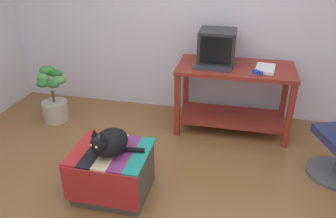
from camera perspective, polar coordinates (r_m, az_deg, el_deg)
The scene contains 10 objects.
back_wall at distance 4.04m, azimuth 4.89°, elevation 17.14°, with size 8.00×0.10×2.60m, color silver.
desk at distance 3.78m, azimuth 11.13°, elevation 3.63°, with size 1.25×0.65×0.76m.
tv_monitor at distance 3.73m, azimuth 8.33°, elevation 10.38°, with size 0.40×0.38×0.36m.
keyboard at distance 3.57m, azimuth 7.54°, elevation 6.91°, with size 0.40×0.15×0.02m, color #333338.
book at distance 3.66m, azimuth 16.16°, elevation 6.62°, with size 0.19×0.30×0.03m, color white.
ottoman_with_blanket at distance 2.93m, azimuth -9.40°, elevation -10.46°, with size 0.63×0.55×0.43m.
cat at distance 2.70m, azimuth -9.99°, elevation -5.62°, with size 0.43×0.39×0.28m.
potted_plant at distance 4.22m, azimuth -18.85°, elevation 1.57°, with size 0.40×0.36×0.65m.
stapler at distance 3.51m, azimuth 14.96°, elevation 6.03°, with size 0.04×0.11×0.04m, color #2342B7.
pen at distance 3.72m, azimuth 16.23°, elevation 6.79°, with size 0.01×0.01×0.14m, color #2351B2.
Camera 1 is at (0.57, -1.89, 1.97)m, focal length 35.92 mm.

